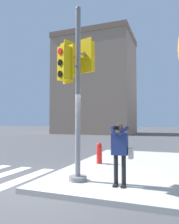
# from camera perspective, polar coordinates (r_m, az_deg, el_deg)

# --- Properties ---
(ground_plane) EXTENTS (160.00, 160.00, 0.00)m
(ground_plane) POSITION_cam_1_polar(r_m,az_deg,el_deg) (6.02, -11.67, -19.32)
(ground_plane) COLOR #4C4C4F
(traffic_signal_pole) EXTENTS (0.93, 1.24, 4.90)m
(traffic_signal_pole) POSITION_cam_1_polar(r_m,az_deg,el_deg) (6.28, -3.78, 9.14)
(traffic_signal_pole) COLOR slate
(traffic_signal_pole) RESTS_ON sidewalk_corner
(person_photographer) EXTENTS (0.58, 0.54, 1.58)m
(person_photographer) POSITION_cam_1_polar(r_m,az_deg,el_deg) (5.61, 8.02, -9.41)
(person_photographer) COLOR black
(person_photographer) RESTS_ON sidewalk_corner
(fire_hydrant) EXTENTS (0.21, 0.27, 0.81)m
(fire_hydrant) POSITION_cam_1_polar(r_m,az_deg,el_deg) (8.63, 2.56, -10.69)
(fire_hydrant) COLOR red
(fire_hydrant) RESTS_ON sidewalk_corner
(building_left) EXTENTS (11.87, 8.92, 15.46)m
(building_left) POSITION_cam_1_polar(r_m,az_deg,el_deg) (35.21, 1.62, 7.11)
(building_left) COLOR gray
(building_left) RESTS_ON ground_plane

